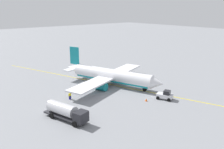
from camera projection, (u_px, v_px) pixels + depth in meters
ground_plane at (112, 85)px, 65.08m from camera, size 400.00×400.00×0.00m
airplane at (110, 76)px, 64.63m from camera, size 30.19×30.62×9.51m
fuel_tanker at (66, 111)px, 44.49m from camera, size 10.13×4.97×3.15m
pushback_tug at (165, 95)px, 54.66m from camera, size 4.09×3.41×2.20m
refueling_worker at (70, 96)px, 54.67m from camera, size 0.43×0.56×1.71m
safety_cone_nose at (146, 100)px, 53.73m from camera, size 0.56×0.56×0.62m
safety_cone_wingtip at (155, 85)px, 63.95m from camera, size 0.50×0.50×0.56m
taxi_line_marking at (112, 85)px, 65.08m from camera, size 82.66×28.16×0.01m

